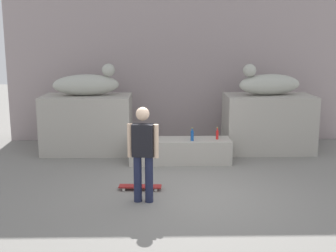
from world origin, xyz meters
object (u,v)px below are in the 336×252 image
(statue_reclining_left, at_px, (88,84))
(bottle_red, at_px, (217,135))
(bottle_blue, at_px, (192,135))
(skateboard, at_px, (140,187))
(skater, at_px, (143,150))
(statue_reclining_right, at_px, (268,84))

(statue_reclining_left, bearing_deg, bottle_red, -27.85)
(bottle_red, height_order, bottle_blue, bottle_blue)
(skateboard, relative_size, bottle_blue, 2.71)
(skateboard, distance_m, bottle_blue, 2.12)
(skater, xyz_separation_m, bottle_red, (1.60, 2.45, -0.27))
(bottle_red, xyz_separation_m, bottle_blue, (-0.58, -0.13, 0.01))
(statue_reclining_left, bearing_deg, statue_reclining_right, -9.22)
(skater, bearing_deg, bottle_red, -114.57)
(bottle_blue, bearing_deg, skater, -113.78)
(statue_reclining_right, xyz_separation_m, bottle_blue, (-1.96, -1.17, -1.04))
(statue_reclining_right, xyz_separation_m, skater, (-2.98, -3.48, -0.79))
(statue_reclining_left, height_order, bottle_red, statue_reclining_left)
(skater, relative_size, bottle_blue, 5.58)
(statue_reclining_left, relative_size, bottle_blue, 5.57)
(bottle_red, bearing_deg, statue_reclining_left, 161.20)
(skater, height_order, skateboard, skater)
(statue_reclining_right, height_order, skateboard, statue_reclining_right)
(statue_reclining_right, distance_m, skateboard, 4.51)
(statue_reclining_right, distance_m, bottle_blue, 2.51)
(skater, xyz_separation_m, skateboard, (-0.08, 0.61, -0.86))
(bottle_red, relative_size, bottle_blue, 0.91)
(skater, height_order, bottle_red, skater)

